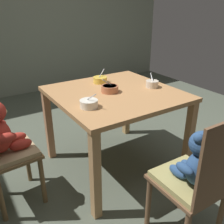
{
  "coord_description": "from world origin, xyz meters",
  "views": [
    {
      "loc": [
        -1.12,
        -1.69,
        1.46
      ],
      "look_at": [
        0.0,
        0.05,
        0.54
      ],
      "focal_mm": 40.37,
      "sensor_mm": 36.0,
      "label": 1
    }
  ],
  "objects_px": {
    "porridge_bowl_yellow_far_center": "(100,80)",
    "teddy_chair_near_front": "(196,172)",
    "teddy_chair_near_left": "(2,140)",
    "porridge_bowl_terracotta_center": "(110,89)",
    "porridge_bowl_white_near_left": "(89,104)",
    "dining_table": "(115,103)",
    "porridge_bowl_cream_near_right": "(152,84)"
  },
  "relations": [
    {
      "from": "dining_table",
      "to": "porridge_bowl_yellow_far_center",
      "type": "xyz_separation_m",
      "value": [
        0.02,
        0.29,
        0.13
      ]
    },
    {
      "from": "teddy_chair_near_front",
      "to": "porridge_bowl_yellow_far_center",
      "type": "distance_m",
      "value": 1.26
    },
    {
      "from": "porridge_bowl_terracotta_center",
      "to": "porridge_bowl_cream_near_right",
      "type": "distance_m",
      "value": 0.4
    },
    {
      "from": "teddy_chair_near_left",
      "to": "porridge_bowl_terracotta_center",
      "type": "distance_m",
      "value": 0.93
    },
    {
      "from": "porridge_bowl_cream_near_right",
      "to": "dining_table",
      "type": "bearing_deg",
      "value": 167.44
    },
    {
      "from": "teddy_chair_near_left",
      "to": "porridge_bowl_cream_near_right",
      "type": "height_order",
      "value": "teddy_chair_near_left"
    },
    {
      "from": "teddy_chair_near_front",
      "to": "porridge_bowl_terracotta_center",
      "type": "height_order",
      "value": "teddy_chair_near_front"
    },
    {
      "from": "porridge_bowl_cream_near_right",
      "to": "porridge_bowl_terracotta_center",
      "type": "bearing_deg",
      "value": 165.85
    },
    {
      "from": "porridge_bowl_white_near_left",
      "to": "porridge_bowl_cream_near_right",
      "type": "bearing_deg",
      "value": 8.53
    },
    {
      "from": "porridge_bowl_cream_near_right",
      "to": "porridge_bowl_yellow_far_center",
      "type": "height_order",
      "value": "porridge_bowl_yellow_far_center"
    },
    {
      "from": "dining_table",
      "to": "porridge_bowl_cream_near_right",
      "type": "relative_size",
      "value": 8.75
    },
    {
      "from": "dining_table",
      "to": "porridge_bowl_terracotta_center",
      "type": "xyz_separation_m",
      "value": [
        -0.04,
        0.02,
        0.13
      ]
    },
    {
      "from": "teddy_chair_near_left",
      "to": "teddy_chair_near_front",
      "type": "relative_size",
      "value": 0.94
    },
    {
      "from": "porridge_bowl_terracotta_center",
      "to": "porridge_bowl_yellow_far_center",
      "type": "distance_m",
      "value": 0.28
    },
    {
      "from": "teddy_chair_near_left",
      "to": "porridge_bowl_yellow_far_center",
      "type": "bearing_deg",
      "value": 10.96
    },
    {
      "from": "porridge_bowl_white_near_left",
      "to": "porridge_bowl_yellow_far_center",
      "type": "distance_m",
      "value": 0.6
    },
    {
      "from": "teddy_chair_near_left",
      "to": "porridge_bowl_terracotta_center",
      "type": "height_order",
      "value": "teddy_chair_near_left"
    },
    {
      "from": "porridge_bowl_cream_near_right",
      "to": "porridge_bowl_yellow_far_center",
      "type": "xyz_separation_m",
      "value": [
        -0.32,
        0.37,
        -0.0
      ]
    },
    {
      "from": "teddy_chair_near_left",
      "to": "porridge_bowl_terracotta_center",
      "type": "bearing_deg",
      "value": -4.79
    },
    {
      "from": "porridge_bowl_terracotta_center",
      "to": "porridge_bowl_white_near_left",
      "type": "height_order",
      "value": "porridge_bowl_terracotta_center"
    },
    {
      "from": "teddy_chair_near_left",
      "to": "porridge_bowl_white_near_left",
      "type": "relative_size",
      "value": 6.26
    },
    {
      "from": "porridge_bowl_terracotta_center",
      "to": "porridge_bowl_yellow_far_center",
      "type": "xyz_separation_m",
      "value": [
        0.06,
        0.27,
        -0.0
      ]
    },
    {
      "from": "teddy_chair_near_left",
      "to": "teddy_chair_near_front",
      "type": "bearing_deg",
      "value": -51.81
    },
    {
      "from": "teddy_chair_near_front",
      "to": "teddy_chair_near_left",
      "type": "bearing_deg",
      "value": 43.31
    },
    {
      "from": "porridge_bowl_terracotta_center",
      "to": "porridge_bowl_white_near_left",
      "type": "bearing_deg",
      "value": -146.7
    },
    {
      "from": "porridge_bowl_terracotta_center",
      "to": "porridge_bowl_yellow_far_center",
      "type": "height_order",
      "value": "porridge_bowl_terracotta_center"
    },
    {
      "from": "porridge_bowl_yellow_far_center",
      "to": "teddy_chair_near_front",
      "type": "bearing_deg",
      "value": -93.49
    },
    {
      "from": "dining_table",
      "to": "porridge_bowl_terracotta_center",
      "type": "height_order",
      "value": "porridge_bowl_terracotta_center"
    },
    {
      "from": "teddy_chair_near_left",
      "to": "porridge_bowl_cream_near_right",
      "type": "bearing_deg",
      "value": -8.93
    },
    {
      "from": "dining_table",
      "to": "porridge_bowl_white_near_left",
      "type": "relative_size",
      "value": 7.25
    },
    {
      "from": "porridge_bowl_white_near_left",
      "to": "porridge_bowl_yellow_far_center",
      "type": "xyz_separation_m",
      "value": [
        0.37,
        0.47,
        -0.0
      ]
    },
    {
      "from": "dining_table",
      "to": "teddy_chair_near_left",
      "type": "distance_m",
      "value": 0.95
    }
  ]
}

